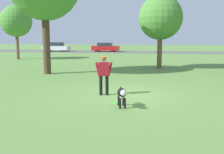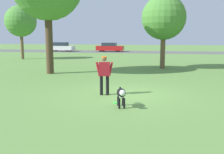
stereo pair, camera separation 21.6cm
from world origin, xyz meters
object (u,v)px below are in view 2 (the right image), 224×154
Objects in this scene: tree_mid_center at (164,18)px; parked_car_white at (61,47)px; person at (104,72)px; tree_far_left at (21,21)px; dog at (121,94)px; parked_car_red at (110,47)px; frisbee at (116,103)px.

tree_mid_center is 1.31× the size of parked_car_white.
tree_far_left is at bearing 119.38° from person.
dog is at bearing -63.92° from parked_car_white.
tree_far_left is at bearing 159.02° from tree_mid_center.
person is 19.29m from tree_far_left.
tree_mid_center is 1.29× the size of parked_car_red.
dog is 0.19× the size of tree_mid_center.
dog is 0.24× the size of parked_car_red.
person is 2.06m from dog.
tree_mid_center is (1.79, 10.67, 3.70)m from frisbee.
tree_far_left is 14.12m from parked_car_white.
frisbee is 32.78m from parked_car_white.
person is 29.65m from parked_car_red.
frisbee is at bearing -168.06° from dog.
parked_car_white is at bearing 105.13° from person.
parked_car_white is at bearing -170.01° from dog.
person is at bearing -104.63° from tree_mid_center.
frisbee is 30.97m from parked_car_red.
parked_car_red is at bearing 91.07° from person.
tree_far_left reaches higher than parked_car_white.
parked_car_white reaches higher than frisbee.
dog is at bearing -77.35° from parked_car_red.
tree_mid_center is at bearing 66.37° from person.
tree_mid_center is at bearing 80.45° from frisbee.
person is 1.67m from frisbee.
frisbee is at bearing -99.55° from tree_mid_center.
tree_mid_center is at bearing 157.90° from dog.
person is 10.16m from tree_mid_center.
parked_car_red is at bearing 111.20° from tree_mid_center.
dog is 11.78m from tree_mid_center.
tree_mid_center is (14.30, -5.48, -0.18)m from tree_far_left.
person is at bearing -64.17° from parked_car_white.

